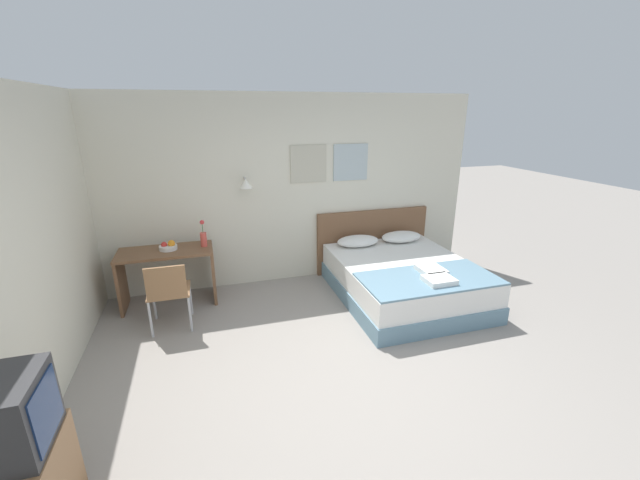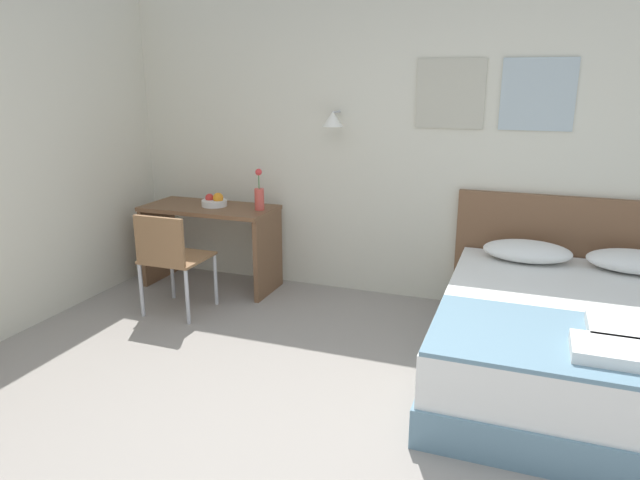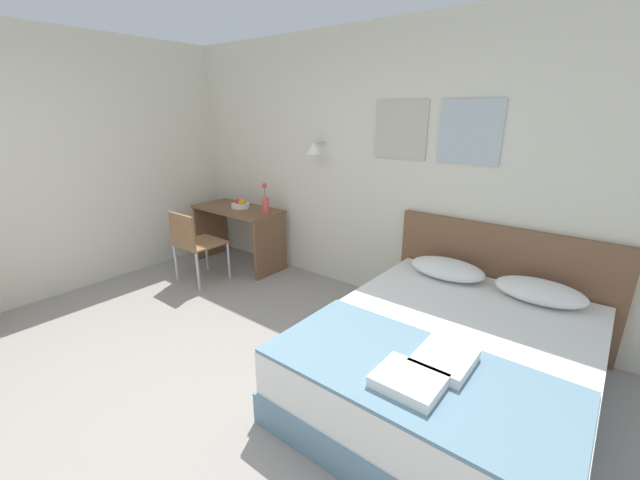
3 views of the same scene
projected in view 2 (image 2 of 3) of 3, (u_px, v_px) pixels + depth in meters
name	position (u px, v px, depth m)	size (l,w,h in m)	color
ground_plane	(279.00, 475.00, 2.70)	(24.00, 24.00, 0.00)	gray
wall_back	(405.00, 140.00, 4.62)	(5.72, 0.31, 2.65)	beige
bed	(581.00, 345.00, 3.46)	(1.68, 2.04, 0.51)	#66899E
headboard	(575.00, 260.00, 4.35)	(1.80, 0.06, 0.97)	brown
pillow_left	(527.00, 251.00, 4.19)	(0.63, 0.37, 0.15)	white
pillow_right	(635.00, 261.00, 3.96)	(0.63, 0.37, 0.15)	white
throw_blanket	(596.00, 345.00, 2.86)	(1.63, 0.81, 0.02)	#66899E
folded_towel_near_foot	(618.00, 329.00, 2.94)	(0.29, 0.34, 0.06)	white
folded_towel_mid_bed	(608.00, 351.00, 2.70)	(0.33, 0.28, 0.06)	white
desk	(211.00, 231.00, 5.05)	(1.16, 0.55, 0.74)	brown
desk_chair	(170.00, 255.00, 4.41)	(0.46, 0.46, 0.83)	#8E6642
fruit_bowl	(215.00, 201.00, 4.98)	(0.22, 0.22, 0.12)	silver
flower_vase	(259.00, 196.00, 4.82)	(0.08, 0.08, 0.35)	#D14C42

